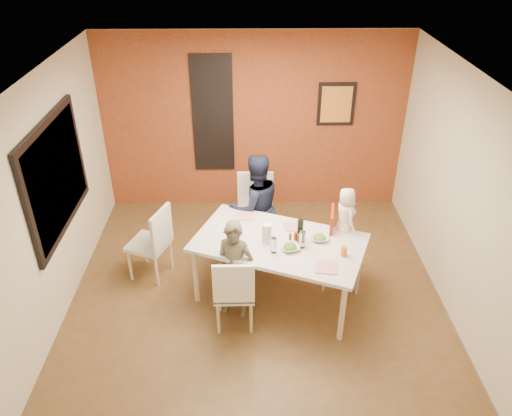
{
  "coord_description": "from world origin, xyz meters",
  "views": [
    {
      "loc": [
        -0.09,
        -4.75,
        4.09
      ],
      "look_at": [
        0.0,
        0.3,
        1.05
      ],
      "focal_mm": 35.0,
      "sensor_mm": 36.0,
      "label": 1
    }
  ],
  "objects_px": {
    "chair_left": "(154,240)",
    "high_chair": "(340,241)",
    "child_near": "(234,270)",
    "chair_near": "(234,290)",
    "chair_far": "(255,207)",
    "dining_table": "(279,246)",
    "paper_towel_roll": "(267,233)",
    "wine_bottle": "(300,231)",
    "child_far": "(256,207)",
    "toddler": "(345,216)"
  },
  "relations": [
    {
      "from": "chair_far",
      "to": "child_near",
      "type": "relative_size",
      "value": 0.85
    },
    {
      "from": "chair_near",
      "to": "chair_far",
      "type": "bearing_deg",
      "value": -98.69
    },
    {
      "from": "chair_near",
      "to": "chair_far",
      "type": "relative_size",
      "value": 0.91
    },
    {
      "from": "dining_table",
      "to": "chair_near",
      "type": "bearing_deg",
      "value": -133.63
    },
    {
      "from": "child_near",
      "to": "toddler",
      "type": "bearing_deg",
      "value": 39.64
    },
    {
      "from": "dining_table",
      "to": "paper_towel_roll",
      "type": "height_order",
      "value": "paper_towel_roll"
    },
    {
      "from": "chair_far",
      "to": "chair_left",
      "type": "bearing_deg",
      "value": -149.62
    },
    {
      "from": "chair_far",
      "to": "wine_bottle",
      "type": "distance_m",
      "value": 1.27
    },
    {
      "from": "chair_far",
      "to": "wine_bottle",
      "type": "relative_size",
      "value": 3.97
    },
    {
      "from": "chair_near",
      "to": "wine_bottle",
      "type": "distance_m",
      "value": 1.02
    },
    {
      "from": "chair_left",
      "to": "child_near",
      "type": "xyz_separation_m",
      "value": [
        1.01,
        -0.7,
        0.06
      ]
    },
    {
      "from": "high_chair",
      "to": "child_far",
      "type": "bearing_deg",
      "value": 68.72
    },
    {
      "from": "chair_far",
      "to": "child_far",
      "type": "height_order",
      "value": "child_far"
    },
    {
      "from": "toddler",
      "to": "dining_table",
      "type": "bearing_deg",
      "value": 89.4
    },
    {
      "from": "dining_table",
      "to": "chair_far",
      "type": "relative_size",
      "value": 2.07
    },
    {
      "from": "paper_towel_roll",
      "to": "toddler",
      "type": "bearing_deg",
      "value": 15.31
    },
    {
      "from": "high_chair",
      "to": "child_near",
      "type": "height_order",
      "value": "child_near"
    },
    {
      "from": "high_chair",
      "to": "paper_towel_roll",
      "type": "distance_m",
      "value": 0.99
    },
    {
      "from": "high_chair",
      "to": "child_near",
      "type": "relative_size",
      "value": 0.84
    },
    {
      "from": "dining_table",
      "to": "wine_bottle",
      "type": "bearing_deg",
      "value": 4.26
    },
    {
      "from": "chair_far",
      "to": "chair_near",
      "type": "bearing_deg",
      "value": -98.03
    },
    {
      "from": "chair_near",
      "to": "dining_table",
      "type": "bearing_deg",
      "value": -133.59
    },
    {
      "from": "child_near",
      "to": "chair_left",
      "type": "bearing_deg",
      "value": 162.81
    },
    {
      "from": "child_near",
      "to": "child_far",
      "type": "height_order",
      "value": "child_far"
    },
    {
      "from": "chair_near",
      "to": "chair_far",
      "type": "xyz_separation_m",
      "value": [
        0.26,
        1.67,
        0.05
      ]
    },
    {
      "from": "child_far",
      "to": "paper_towel_roll",
      "type": "height_order",
      "value": "child_far"
    },
    {
      "from": "dining_table",
      "to": "chair_near",
      "type": "xyz_separation_m",
      "value": [
        -0.51,
        -0.54,
        -0.19
      ]
    },
    {
      "from": "child_near",
      "to": "chair_far",
      "type": "bearing_deg",
      "value": 97.26
    },
    {
      "from": "dining_table",
      "to": "child_far",
      "type": "distance_m",
      "value": 0.91
    },
    {
      "from": "child_far",
      "to": "chair_far",
      "type": "bearing_deg",
      "value": -110.68
    },
    {
      "from": "child_far",
      "to": "toddler",
      "type": "xyz_separation_m",
      "value": [
        1.05,
        -0.64,
        0.24
      ]
    },
    {
      "from": "child_near",
      "to": "child_far",
      "type": "bearing_deg",
      "value": 95.16
    },
    {
      "from": "child_near",
      "to": "high_chair",
      "type": "bearing_deg",
      "value": 40.42
    },
    {
      "from": "chair_far",
      "to": "child_near",
      "type": "bearing_deg",
      "value": -99.51
    },
    {
      "from": "high_chair",
      "to": "child_near",
      "type": "xyz_separation_m",
      "value": [
        -1.27,
        -0.54,
        -0.01
      ]
    },
    {
      "from": "chair_left",
      "to": "paper_towel_roll",
      "type": "height_order",
      "value": "paper_towel_roll"
    },
    {
      "from": "dining_table",
      "to": "paper_towel_roll",
      "type": "bearing_deg",
      "value": -172.76
    },
    {
      "from": "chair_near",
      "to": "high_chair",
      "type": "bearing_deg",
      "value": -148.31
    },
    {
      "from": "high_chair",
      "to": "wine_bottle",
      "type": "distance_m",
      "value": 0.65
    },
    {
      "from": "chair_far",
      "to": "chair_left",
      "type": "distance_m",
      "value": 1.46
    },
    {
      "from": "dining_table",
      "to": "high_chair",
      "type": "bearing_deg",
      "value": 17.95
    },
    {
      "from": "chair_far",
      "to": "child_near",
      "type": "distance_m",
      "value": 1.45
    },
    {
      "from": "chair_left",
      "to": "high_chair",
      "type": "height_order",
      "value": "high_chair"
    },
    {
      "from": "toddler",
      "to": "chair_left",
      "type": "bearing_deg",
      "value": 68.42
    },
    {
      "from": "chair_far",
      "to": "chair_left",
      "type": "relative_size",
      "value": 1.06
    },
    {
      "from": "dining_table",
      "to": "toddler",
      "type": "xyz_separation_m",
      "value": [
        0.79,
        0.24,
        0.25
      ]
    },
    {
      "from": "chair_left",
      "to": "paper_towel_roll",
      "type": "distance_m",
      "value": 1.49
    },
    {
      "from": "chair_near",
      "to": "child_far",
      "type": "xyz_separation_m",
      "value": [
        0.26,
        1.42,
        0.2
      ]
    },
    {
      "from": "chair_far",
      "to": "paper_towel_roll",
      "type": "height_order",
      "value": "chair_far"
    },
    {
      "from": "toddler",
      "to": "wine_bottle",
      "type": "relative_size",
      "value": 2.76
    }
  ]
}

